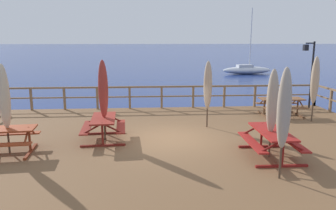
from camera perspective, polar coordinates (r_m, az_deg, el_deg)
ground_plane at (r=11.35m, az=0.29°, el=-9.73°), size 600.00×600.00×0.00m
wooden_deck at (r=11.22m, az=0.29°, el=-7.82°), size 15.72×10.30×0.80m
railing_waterside_far at (r=15.79m, az=-1.12°, el=2.08°), size 15.52×0.10×1.09m
picnic_table_front_left at (r=11.00m, az=-11.18°, el=-3.23°), size 1.50×1.82×0.78m
picnic_table_mid_centre at (r=10.62m, az=-26.43°, el=-4.78°), size 1.75×1.54×0.78m
picnic_table_mid_left at (r=9.73m, az=17.64°, el=-5.44°), size 1.42×1.99×0.78m
picnic_table_back_left at (r=15.14m, az=19.18°, el=0.35°), size 1.88×1.42×0.78m
patio_umbrella_tall_back_left at (r=10.79m, az=-11.26°, el=2.64°), size 0.32×0.32×2.66m
patio_umbrella_short_back at (r=10.43m, az=-26.71°, el=1.23°), size 0.32×0.32×2.62m
patio_umbrella_tall_mid_right at (r=9.44m, az=17.78°, el=0.53°), size 0.32×0.32×2.52m
patio_umbrella_tall_back_right at (r=12.31m, az=6.97°, el=3.41°), size 0.32×0.32×2.52m
patio_umbrella_short_mid at (r=8.00m, az=19.63°, el=-0.68°), size 0.32×0.32×2.68m
patio_umbrella_tall_front at (r=14.32m, az=24.29°, el=3.93°), size 0.32×0.32×2.64m
lamp_post_hooked at (r=16.90m, az=23.51°, el=6.45°), size 0.65×0.35×3.20m
sailboat_distant at (r=40.69m, az=13.61°, el=6.02°), size 6.11×2.15×7.72m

